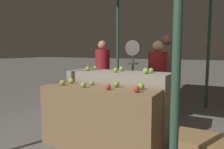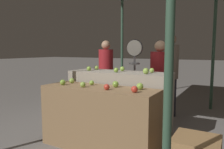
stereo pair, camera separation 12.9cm
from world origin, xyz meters
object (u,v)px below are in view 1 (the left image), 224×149
at_px(produce_scale, 133,63).
at_px(person_customer_right, 103,69).
at_px(person_vendor_at_scale, 157,76).
at_px(person_customer_left, 167,69).

distance_m(produce_scale, person_customer_right, 1.42).
distance_m(person_vendor_at_scale, person_customer_left, 0.61).
relative_size(produce_scale, person_customer_right, 0.98).
height_order(produce_scale, person_vendor_at_scale, produce_scale).
height_order(produce_scale, person_customer_right, person_customer_right).
height_order(produce_scale, person_customer_left, person_customer_left).
bearing_deg(person_customer_left, person_vendor_at_scale, 60.98).
xyz_separation_m(person_vendor_at_scale, person_customer_left, (0.03, 0.60, 0.10)).
relative_size(person_customer_left, person_customer_right, 1.06).
bearing_deg(person_customer_right, produce_scale, 166.73).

